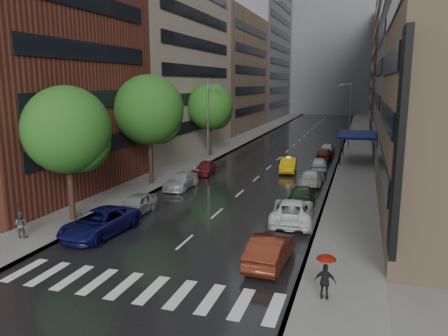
# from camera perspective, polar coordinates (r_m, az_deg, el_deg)

# --- Properties ---
(ground) EXTENTS (220.00, 220.00, 0.00)m
(ground) POSITION_cam_1_polar(r_m,az_deg,el_deg) (22.62, -9.16, -12.98)
(ground) COLOR gray
(ground) RESTS_ON ground
(road) EXTENTS (14.00, 140.00, 0.01)m
(road) POSITION_cam_1_polar(r_m,az_deg,el_deg) (69.63, 9.59, 3.38)
(road) COLOR black
(road) RESTS_ON ground
(sidewalk_left) EXTENTS (4.00, 140.00, 0.15)m
(sidewalk_left) POSITION_cam_1_polar(r_m,az_deg,el_deg) (71.40, 2.41, 3.77)
(sidewalk_left) COLOR gray
(sidewalk_left) RESTS_ON ground
(sidewalk_right) EXTENTS (4.00, 140.00, 0.15)m
(sidewalk_right) POSITION_cam_1_polar(r_m,az_deg,el_deg) (68.97, 17.02, 3.04)
(sidewalk_right) COLOR gray
(sidewalk_right) RESTS_ON ground
(crosswalk) EXTENTS (13.15, 2.80, 0.01)m
(crosswalk) POSITION_cam_1_polar(r_m,az_deg,el_deg) (20.93, -11.18, -15.08)
(crosswalk) COLOR silver
(crosswalk) RESTS_ON ground
(buildings_left) EXTENTS (8.00, 108.00, 38.00)m
(buildings_left) POSITION_cam_1_polar(r_m,az_deg,el_deg) (81.24, -0.06, 15.92)
(buildings_left) COLOR maroon
(buildings_left) RESTS_ON ground
(buildings_right) EXTENTS (8.05, 109.10, 36.00)m
(buildings_right) POSITION_cam_1_polar(r_m,az_deg,el_deg) (75.50, 22.46, 14.74)
(buildings_right) COLOR #937A5B
(buildings_right) RESTS_ON ground
(building_far) EXTENTS (40.00, 14.00, 32.00)m
(building_far) POSITION_cam_1_polar(r_m,az_deg,el_deg) (136.87, 13.96, 13.65)
(building_far) COLOR slate
(building_far) RESTS_ON ground
(tree_near) EXTENTS (5.66, 5.66, 9.02)m
(tree_near) POSITION_cam_1_polar(r_m,az_deg,el_deg) (29.92, -19.83, 4.70)
(tree_near) COLOR #382619
(tree_near) RESTS_ON ground
(tree_mid) EXTENTS (6.21, 6.21, 9.90)m
(tree_mid) POSITION_cam_1_polar(r_m,az_deg,el_deg) (39.57, -9.76, 7.47)
(tree_mid) COLOR #382619
(tree_mid) RESTS_ON ground
(tree_far) EXTENTS (5.72, 5.72, 9.12)m
(tree_far) POSITION_cam_1_polar(r_m,az_deg,el_deg) (54.63, -1.83, 8.02)
(tree_far) COLOR #382619
(tree_far) RESTS_ON ground
(taxi) EXTENTS (1.94, 4.60, 1.48)m
(taxi) POSITION_cam_1_polar(r_m,az_deg,el_deg) (45.90, 8.41, 0.39)
(taxi) COLOR #EBB20C
(taxi) RESTS_ON ground
(parked_cars_left) EXTENTS (3.13, 23.89, 1.58)m
(parked_cars_left) POSITION_cam_1_polar(r_m,az_deg,el_deg) (33.46, -9.52, -3.66)
(parked_cars_left) COLOR #0E0E42
(parked_cars_left) RESTS_ON ground
(parked_cars_right) EXTENTS (3.20, 41.60, 1.60)m
(parked_cars_right) POSITION_cam_1_polar(r_m,az_deg,el_deg) (38.55, 11.04, -1.73)
(parked_cars_right) COLOR #561F11
(parked_cars_right) RESTS_ON ground
(ped_black_umbrella) EXTENTS (0.96, 0.98, 2.09)m
(ped_black_umbrella) POSITION_cam_1_polar(r_m,az_deg,el_deg) (28.46, -25.07, -5.83)
(ped_black_umbrella) COLOR #48484C
(ped_black_umbrella) RESTS_ON sidewalk_left
(ped_red_umbrella) EXTENTS (0.93, 0.82, 2.01)m
(ped_red_umbrella) POSITION_cam_1_polar(r_m,az_deg,el_deg) (19.31, 13.14, -13.14)
(ped_red_umbrella) COLOR black
(ped_red_umbrella) RESTS_ON sidewalk_right
(street_lamp_left) EXTENTS (1.74, 0.22, 9.00)m
(street_lamp_left) POSITION_cam_1_polar(r_m,az_deg,el_deg) (51.52, -2.04, 6.33)
(street_lamp_left) COLOR gray
(street_lamp_left) RESTS_ON sidewalk_left
(street_lamp_right) EXTENTS (1.74, 0.22, 9.00)m
(street_lamp_right) POSITION_cam_1_polar(r_m,az_deg,el_deg) (63.54, 16.04, 6.81)
(street_lamp_right) COLOR gray
(street_lamp_right) RESTS_ON sidewalk_right
(awning) EXTENTS (4.00, 8.00, 3.12)m
(awning) POSITION_cam_1_polar(r_m,az_deg,el_deg) (53.71, 16.95, 4.17)
(awning) COLOR navy
(awning) RESTS_ON sidewalk_right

